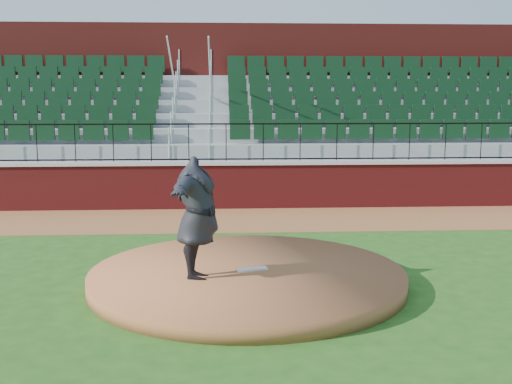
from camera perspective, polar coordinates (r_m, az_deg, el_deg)
ground at (r=10.73m, az=0.45°, el=-8.12°), size 90.00×90.00×0.00m
warning_track at (r=15.97m, az=-0.78°, el=-2.43°), size 34.00×3.20×0.01m
field_wall at (r=17.44m, az=-1.00°, el=0.51°), size 34.00×0.35×1.20m
wall_cap at (r=17.36m, az=-1.01°, el=2.64°), size 34.00×0.45×0.10m
wall_railing at (r=17.31m, az=-1.02°, el=4.45°), size 34.00×0.05×1.00m
seating_stands at (r=20.00m, az=-1.32°, el=6.48°), size 34.00×5.10×4.60m
concourse_wall at (r=22.78m, az=-1.56°, el=7.90°), size 34.00×0.50×5.50m
pitchers_mound at (r=10.61m, az=-0.78°, el=-7.62°), size 5.18×5.18×0.25m
pitching_rubber at (r=10.56m, az=-0.37°, el=-6.90°), size 0.53×0.27×0.03m
pitcher at (r=9.95m, az=-5.28°, el=-2.31°), size 0.93×2.43×1.93m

